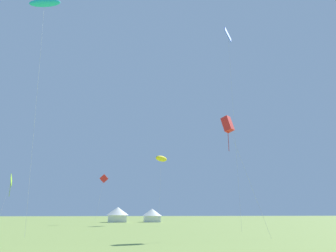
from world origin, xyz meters
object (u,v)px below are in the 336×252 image
(festival_tent_center, at_px, (118,214))
(festival_tent_left, at_px, (152,215))
(kite_blue_diamond, at_px, (228,36))
(kite_cyan_parafoil, at_px, (45,3))
(kite_lime_diamond, at_px, (11,181))
(kite_red_box, at_px, (228,125))
(kite_red_diamond, at_px, (104,179))
(kite_yellow_parafoil, at_px, (161,159))

(festival_tent_center, distance_m, festival_tent_left, 7.91)
(kite_blue_diamond, relative_size, kite_cyan_parafoil, 1.10)
(kite_lime_diamond, bearing_deg, kite_red_box, -41.69)
(kite_lime_diamond, relative_size, festival_tent_center, 1.59)
(festival_tent_left, bearing_deg, festival_tent_center, 180.00)
(kite_red_diamond, xyz_separation_m, kite_lime_diamond, (-13.99, -8.58, -1.36))
(kite_red_diamond, xyz_separation_m, festival_tent_center, (2.81, 12.52, -6.50))
(kite_red_box, relative_size, festival_tent_center, 2.20)
(kite_yellow_parafoil, distance_m, kite_cyan_parafoil, 34.12)
(kite_blue_diamond, xyz_separation_m, festival_tent_center, (-14.78, 36.96, -24.34))
(kite_yellow_parafoil, bearing_deg, kite_blue_diamond, -72.55)
(kite_blue_diamond, height_order, kite_red_box, kite_blue_diamond)
(kite_blue_diamond, distance_m, kite_red_box, 18.43)
(kite_cyan_parafoil, distance_m, festival_tent_center, 49.04)
(kite_yellow_parafoil, distance_m, kite_red_box, 30.28)
(kite_red_diamond, height_order, kite_lime_diamond, kite_red_diamond)
(kite_yellow_parafoil, height_order, kite_blue_diamond, kite_blue_diamond)
(kite_red_box, bearing_deg, kite_lime_diamond, 138.31)
(kite_red_diamond, bearing_deg, kite_yellow_parafoil, -15.67)
(festival_tent_center, bearing_deg, kite_blue_diamond, -68.21)
(kite_red_box, bearing_deg, kite_yellow_parafoil, 95.21)
(kite_blue_diamond, bearing_deg, kite_cyan_parafoil, -166.72)
(kite_red_box, relative_size, kite_lime_diamond, 1.38)
(kite_yellow_parafoil, height_order, festival_tent_center, kite_yellow_parafoil)
(kite_yellow_parafoil, distance_m, festival_tent_left, 18.76)
(kite_yellow_parafoil, distance_m, kite_lime_diamond, 25.97)
(kite_cyan_parafoil, bearing_deg, kite_blue_diamond, 13.28)
(kite_red_diamond, xyz_separation_m, kite_red_box, (13.60, -33.15, 2.09))
(kite_yellow_parafoil, xyz_separation_m, kite_red_diamond, (-10.86, 3.05, -3.77))
(festival_tent_center, xyz_separation_m, festival_tent_left, (7.91, 0.00, -0.20))
(kite_red_diamond, bearing_deg, kite_blue_diamond, -54.26)
(festival_tent_center, bearing_deg, kite_lime_diamond, -128.51)
(kite_red_box, bearing_deg, festival_tent_left, 93.62)
(kite_lime_diamond, bearing_deg, kite_blue_diamond, -26.67)
(kite_lime_diamond, bearing_deg, kite_yellow_parafoil, 12.55)
(kite_red_box, distance_m, festival_tent_left, 46.60)
(kite_blue_diamond, bearing_deg, festival_tent_center, 111.79)
(festival_tent_center, height_order, festival_tent_left, festival_tent_center)
(kite_cyan_parafoil, relative_size, festival_tent_center, 4.94)
(kite_blue_diamond, xyz_separation_m, kite_red_diamond, (-17.58, 24.44, -17.84))
(kite_blue_diamond, height_order, kite_cyan_parafoil, kite_blue_diamond)
(kite_cyan_parafoil, height_order, festival_tent_left, kite_cyan_parafoil)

